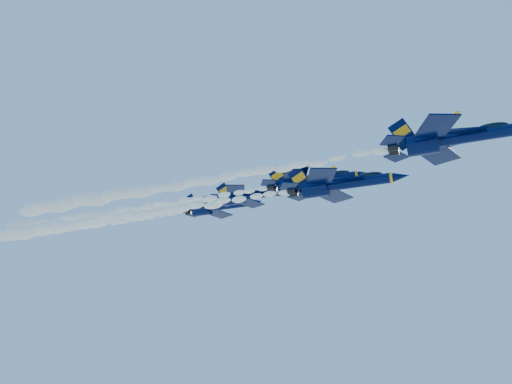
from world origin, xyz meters
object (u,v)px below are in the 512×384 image
(jet_third, at_px, (312,181))
(jet_fifth, at_px, (217,207))
(jet_second, at_px, (339,184))
(jet_fourth, at_px, (251,195))
(jet_lead, at_px, (453,139))

(jet_third, relative_size, jet_fifth, 0.96)
(jet_second, distance_m, jet_fourth, 26.69)
(jet_lead, xyz_separation_m, jet_second, (-16.31, 13.43, 1.75))
(jet_second, distance_m, jet_fifth, 39.22)
(jet_lead, height_order, jet_second, jet_second)
(jet_third, distance_m, jet_fourth, 18.95)
(jet_second, height_order, jet_fourth, jet_fourth)
(jet_second, distance_m, jet_third, 7.94)
(jet_lead, relative_size, jet_second, 0.92)
(jet_second, xyz_separation_m, jet_third, (-5.39, 4.86, 3.22))
(jet_lead, height_order, jet_third, jet_third)
(jet_lead, distance_m, jet_third, 28.81)
(jet_second, bearing_deg, jet_fourth, 143.18)
(jet_second, relative_size, jet_fifth, 1.00)
(jet_fifth, bearing_deg, jet_fourth, -33.04)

